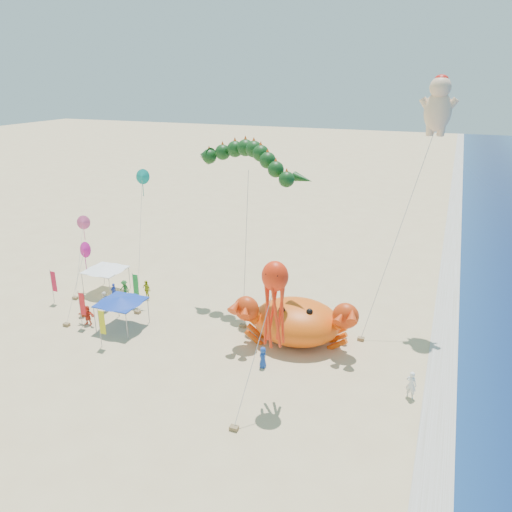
# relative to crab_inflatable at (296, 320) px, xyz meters

# --- Properties ---
(ground) EXTENTS (320.00, 320.00, 0.00)m
(ground) POSITION_rel_crab_inflatable_xyz_m (-1.29, -1.92, -1.77)
(ground) COLOR #D1B784
(ground) RESTS_ON ground
(foam_strip) EXTENTS (320.00, 320.00, 0.00)m
(foam_strip) POSITION_rel_crab_inflatable_xyz_m (10.71, -1.92, -1.76)
(foam_strip) COLOR silver
(foam_strip) RESTS_ON ground
(crab_inflatable) EXTENTS (9.16, 6.89, 4.02)m
(crab_inflatable) POSITION_rel_crab_inflatable_xyz_m (0.00, 0.00, 0.00)
(crab_inflatable) COLOR #F6570C
(crab_inflatable) RESTS_ON ground
(dragon_kite) EXTENTS (11.52, 6.35, 14.07)m
(dragon_kite) POSITION_rel_crab_inflatable_xyz_m (-5.49, 3.59, 11.03)
(dragon_kite) COLOR #0E3511
(dragon_kite) RESTS_ON ground
(cherub_kite) EXTENTS (4.62, 6.73, 19.34)m
(cherub_kite) POSITION_rel_crab_inflatable_xyz_m (8.07, 7.60, 15.48)
(cherub_kite) COLOR #FFCA9B
(cherub_kite) RESTS_ON ground
(octopus_kite) EXTENTS (2.12, 4.63, 9.26)m
(octopus_kite) POSITION_rel_crab_inflatable_xyz_m (0.84, -7.41, 5.22)
(octopus_kite) COLOR #FF2E0D
(octopus_kite) RESTS_ON ground
(canopy_blue) EXTENTS (3.57, 3.57, 2.71)m
(canopy_blue) POSITION_rel_crab_inflatable_xyz_m (-13.68, -3.02, 0.67)
(canopy_blue) COLOR gray
(canopy_blue) RESTS_ON ground
(canopy_white) EXTENTS (3.57, 3.57, 2.71)m
(canopy_white) POSITION_rel_crab_inflatable_xyz_m (-19.26, 2.29, 0.67)
(canopy_white) COLOR gray
(canopy_white) RESTS_ON ground
(feather_flags) EXTENTS (9.47, 6.92, 3.20)m
(feather_flags) POSITION_rel_crab_inflatable_xyz_m (-16.62, -2.81, 0.24)
(feather_flags) COLOR gray
(feather_flags) RESTS_ON ground
(beachgoers) EXTENTS (27.90, 7.60, 1.88)m
(beachgoers) POSITION_rel_crab_inflatable_xyz_m (-13.23, -1.38, -0.90)
(beachgoers) COLOR #C5441F
(beachgoers) RESTS_ON ground
(small_kites) EXTENTS (8.14, 8.85, 11.81)m
(small_kites) POSITION_rel_crab_inflatable_xyz_m (-17.89, 0.87, 5.28)
(small_kites) COLOR #0C887E
(small_kites) RESTS_ON ground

